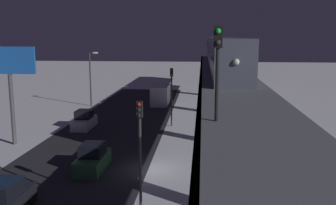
# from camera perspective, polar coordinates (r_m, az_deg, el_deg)

# --- Properties ---
(ground_plane) EXTENTS (240.00, 240.00, 0.00)m
(ground_plane) POSITION_cam_1_polar(r_m,az_deg,el_deg) (28.55, -2.65, -10.09)
(ground_plane) COLOR white
(avenue_asphalt) EXTENTS (11.00, 84.80, 0.01)m
(avenue_asphalt) POSITION_cam_1_polar(r_m,az_deg,el_deg) (29.83, -13.67, -9.47)
(avenue_asphalt) COLOR #28282D
(avenue_asphalt) RESTS_ON ground_plane
(elevated_railway) EXTENTS (5.00, 84.80, 6.23)m
(elevated_railway) POSITION_cam_1_polar(r_m,az_deg,el_deg) (27.01, 9.73, 0.39)
(elevated_railway) COLOR slate
(elevated_railway) RESTS_ON ground_plane
(subway_train) EXTENTS (2.94, 55.47, 3.40)m
(subway_train) POSITION_cam_1_polar(r_m,az_deg,el_deg) (53.25, 7.72, 7.99)
(subway_train) COLOR #4C5160
(subway_train) RESTS_ON elevated_railway
(rail_signal) EXTENTS (0.36, 0.41, 4.00)m
(rail_signal) POSITION_cam_1_polar(r_m,az_deg,el_deg) (15.82, 7.52, 6.85)
(rail_signal) COLOR black
(rail_signal) RESTS_ON elevated_railway
(sedan_black) EXTENTS (1.91, 4.44, 1.97)m
(sedan_black) POSITION_cam_1_polar(r_m,az_deg,el_deg) (23.31, -23.63, -13.65)
(sedan_black) COLOR black
(sedan_black) RESTS_ON ground_plane
(sedan_white) EXTENTS (1.80, 4.09, 1.97)m
(sedan_white) POSITION_cam_1_polar(r_m,az_deg,el_deg) (41.61, -12.56, -2.73)
(sedan_white) COLOR silver
(sedan_white) RESTS_ON ground_plane
(sedan_green) EXTENTS (1.80, 4.27, 1.97)m
(sedan_green) POSITION_cam_1_polar(r_m,az_deg,el_deg) (28.81, -11.32, -8.42)
(sedan_green) COLOR #2D6038
(sedan_green) RESTS_ON ground_plane
(delivery_van) EXTENTS (2.40, 7.40, 2.80)m
(delivery_van) POSITION_cam_1_polar(r_m,az_deg,el_deg) (55.46, -1.05, 1.24)
(delivery_van) COLOR black
(delivery_van) RESTS_ON ground_plane
(traffic_light_near) EXTENTS (0.32, 0.44, 6.40)m
(traffic_light_near) POSITION_cam_1_polar(r_m,az_deg,el_deg) (20.55, -4.27, -5.86)
(traffic_light_near) COLOR #2D2D2D
(traffic_light_near) RESTS_ON ground_plane
(traffic_light_mid) EXTENTS (0.32, 0.44, 6.40)m
(traffic_light_mid) POSITION_cam_1_polar(r_m,az_deg,el_deg) (40.96, 0.54, 2.14)
(traffic_light_mid) COLOR #2D2D2D
(traffic_light_mid) RESTS_ON ground_plane
(commercial_billboard) EXTENTS (4.80, 0.36, 8.90)m
(commercial_billboard) POSITION_cam_1_polar(r_m,az_deg,el_deg) (36.44, -22.87, 4.54)
(commercial_billboard) COLOR #4C4C51
(commercial_billboard) RESTS_ON ground_plane
(street_lamp_far) EXTENTS (1.35, 0.44, 7.65)m
(street_lamp_far) POSITION_cam_1_polar(r_m,az_deg,el_deg) (54.06, -11.47, 4.52)
(street_lamp_far) COLOR #38383D
(street_lamp_far) RESTS_ON ground_plane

